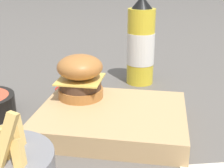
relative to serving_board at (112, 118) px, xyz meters
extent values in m
plane|color=#5B5651|center=(0.04, -0.01, -0.02)|extent=(6.00, 6.00, 0.00)
cube|color=tan|center=(0.00, 0.00, 0.00)|extent=(0.27, 0.22, 0.04)
cylinder|color=#AD6B33|center=(-0.07, 0.05, 0.03)|extent=(0.09, 0.09, 0.02)
cylinder|color=#4C3323|center=(-0.07, 0.05, 0.05)|extent=(0.08, 0.08, 0.02)
cube|color=#EAC656|center=(-0.07, 0.05, 0.06)|extent=(0.09, 0.09, 0.00)
ellipsoid|color=#AD6B33|center=(-0.07, 0.05, 0.08)|extent=(0.09, 0.09, 0.05)
cylinder|color=yellow|center=(0.03, 0.26, 0.08)|extent=(0.07, 0.07, 0.19)
cylinder|color=white|center=(0.03, 0.26, 0.07)|extent=(0.07, 0.07, 0.08)
cone|color=black|center=(0.03, 0.26, 0.19)|extent=(0.05, 0.05, 0.03)
cube|color=#E5B760|center=(-0.06, -0.24, 0.08)|extent=(0.03, 0.03, 0.07)
cube|color=#E5B760|center=(-0.06, -0.28, 0.09)|extent=(0.04, 0.03, 0.10)
cube|color=#E5B760|center=(-0.07, -0.26, 0.08)|extent=(0.02, 0.03, 0.07)
cube|color=#E5B760|center=(-0.07, -0.27, 0.07)|extent=(0.01, 0.03, 0.06)
cylinder|color=#B21E14|center=(-0.15, 0.18, -0.02)|extent=(0.05, 0.05, 0.00)
camera|label=1|loc=(0.09, -0.52, 0.26)|focal=50.00mm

